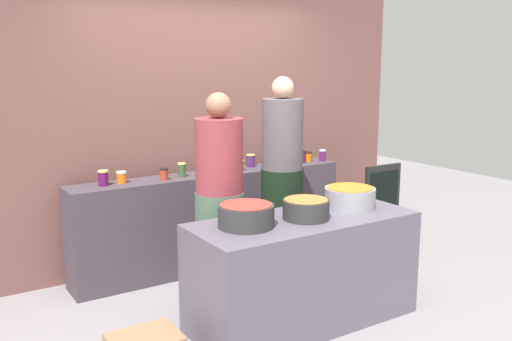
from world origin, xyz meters
TOP-DOWN VIEW (x-y plane):
  - ground at (0.00, 0.00)m, footprint 12.00×12.00m
  - storefront_wall at (0.00, 1.45)m, footprint 4.80×0.12m
  - display_shelf at (0.00, 1.10)m, footprint 2.70×0.36m
  - prep_table at (0.00, -0.30)m, footprint 1.70×0.70m
  - preserve_jar_0 at (-1.03, 1.10)m, footprint 0.09×0.09m
  - preserve_jar_1 at (-0.87, 1.13)m, footprint 0.09×0.09m
  - preserve_jar_2 at (-0.51, 1.05)m, footprint 0.07×0.07m
  - preserve_jar_3 at (-0.32, 1.09)m, footprint 0.07×0.07m
  - preserve_jar_4 at (0.28, 1.07)m, footprint 0.08×0.08m
  - preserve_jar_5 at (0.47, 1.17)m, footprint 0.09×0.09m
  - preserve_jar_6 at (1.02, 1.09)m, footprint 0.09×0.09m
  - preserve_jar_7 at (1.13, 1.12)m, footprint 0.09×0.09m
  - preserve_jar_8 at (1.27, 1.04)m, footprint 0.07×0.07m
  - cooking_pot_left at (-0.47, -0.26)m, footprint 0.39×0.39m
  - cooking_pot_center at (0.00, -0.32)m, footprint 0.34×0.34m
  - cooking_pot_right at (0.48, -0.26)m, footprint 0.39×0.39m
  - cook_with_tongs at (-0.39, 0.27)m, footprint 0.38×0.38m
  - cook_in_cap at (0.39, 0.53)m, footprint 0.38×0.38m
  - chalkboard_sign at (1.69, 0.58)m, footprint 0.46×0.05m

SIDE VIEW (x-z plane):
  - ground at x=0.00m, z-range 0.00..0.00m
  - prep_table at x=0.00m, z-range 0.00..0.80m
  - chalkboard_sign at x=1.69m, z-range 0.01..0.90m
  - display_shelf at x=0.00m, z-range 0.00..0.90m
  - cook_with_tongs at x=-0.39m, z-range -0.08..1.62m
  - cook_in_cap at x=0.39m, z-range -0.08..1.72m
  - cooking_pot_center at x=0.00m, z-range 0.80..0.95m
  - cooking_pot_left at x=-0.47m, z-range 0.80..0.96m
  - cooking_pot_right at x=0.48m, z-range 0.80..0.97m
  - preserve_jar_4 at x=0.28m, z-range 0.91..1.00m
  - preserve_jar_7 at x=1.13m, z-range 0.91..1.00m
  - preserve_jar_1 at x=-0.87m, z-range 0.91..1.01m
  - preserve_jar_2 at x=-0.51m, z-range 0.91..1.01m
  - preserve_jar_8 at x=1.27m, z-range 0.91..1.03m
  - preserve_jar_5 at x=0.47m, z-range 0.91..1.03m
  - preserve_jar_6 at x=1.02m, z-range 0.91..1.03m
  - preserve_jar_3 at x=-0.32m, z-range 0.91..1.03m
  - preserve_jar_0 at x=-1.03m, z-range 0.91..1.04m
  - storefront_wall at x=0.00m, z-range 0.00..3.00m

